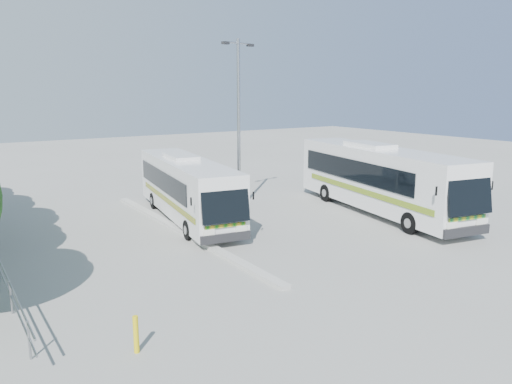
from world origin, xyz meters
TOP-DOWN VIEW (x-y plane):
  - ground at (0.00, 0.00)m, footprint 100.00×100.00m
  - kerb_divider at (-2.30, 2.00)m, footprint 0.40×16.00m
  - coach_main at (-1.01, 4.05)m, footprint 3.79×11.00m
  - coach_adjacent at (8.08, -0.21)m, footprint 4.63×12.53m
  - lamppost at (2.26, 4.43)m, footprint 2.17×0.71m
  - bollard at (-7.75, -7.10)m, footprint 0.17×0.17m

SIDE VIEW (x-z plane):
  - ground at x=0.00m, z-range 0.00..0.00m
  - kerb_divider at x=-2.30m, z-range 0.00..0.15m
  - bollard at x=-7.75m, z-range 0.00..0.97m
  - coach_main at x=-1.01m, z-range 0.14..3.14m
  - coach_adjacent at x=8.08m, z-range 0.16..3.57m
  - lamppost at x=2.26m, z-range 0.47..9.42m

